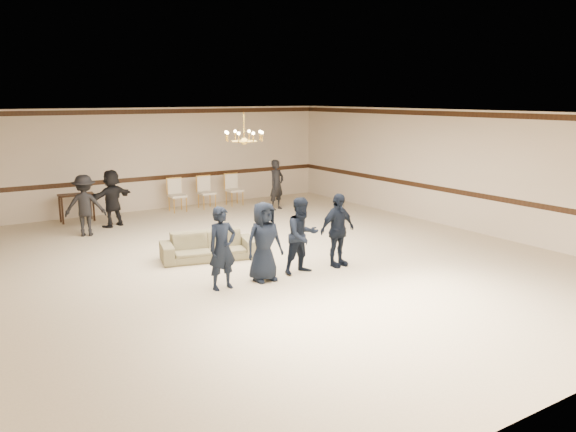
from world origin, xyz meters
name	(u,v)px	position (x,y,z in m)	size (l,w,h in m)	color
room	(267,189)	(0.00, 0.00, 1.60)	(12.01, 14.01, 3.21)	beige
chair_rail	(154,178)	(0.00, 6.99, 1.00)	(12.00, 0.02, 0.14)	black
crown_molding	(151,112)	(0.00, 6.99, 3.08)	(12.00, 0.02, 0.14)	black
chandelier	(244,127)	(0.00, 1.00, 2.88)	(0.94, 0.94, 0.89)	gold
boy_a	(222,248)	(-1.68, -1.16, 0.78)	(0.57, 0.37, 1.57)	black
boy_b	(264,242)	(-0.78, -1.16, 0.78)	(0.77, 0.50, 1.57)	black
boy_c	(302,236)	(0.12, -1.16, 0.78)	(0.76, 0.59, 1.57)	black
boy_d	(337,230)	(1.02, -1.16, 0.78)	(0.92, 0.38, 1.57)	black
settee	(208,246)	(-1.05, 0.80, 0.30)	(2.06, 0.80, 0.60)	#6F664A
adult_left	(85,205)	(-2.75, 4.53, 0.79)	(1.03, 0.59, 1.59)	black
adult_mid	(112,198)	(-1.85, 5.23, 0.79)	(1.47, 0.47, 1.59)	black
adult_right	(277,185)	(3.25, 4.83, 0.79)	(0.58, 0.38, 1.59)	black
banquet_chair_left	(177,195)	(0.46, 6.21, 0.51)	(0.50, 0.50, 1.02)	beige
banquet_chair_mid	(207,193)	(1.46, 6.21, 0.51)	(0.50, 0.50, 1.02)	beige
banquet_chair_right	(234,190)	(2.46, 6.21, 0.51)	(0.50, 0.50, 1.02)	beige
console_table	(77,208)	(-2.54, 6.41, 0.41)	(0.97, 0.41, 0.81)	black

